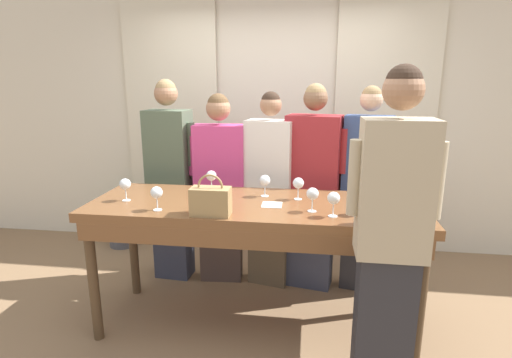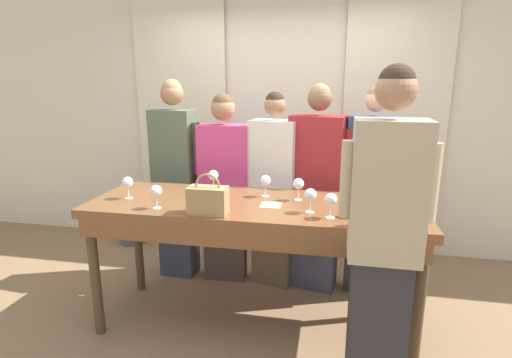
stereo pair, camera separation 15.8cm
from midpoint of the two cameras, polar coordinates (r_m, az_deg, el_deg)
name	(u,v)px [view 1 (the left image)]	position (r m, az deg, el deg)	size (l,w,h in m)	color
ground_plane	(255,323)	(3.22, -1.70, -19.95)	(18.00, 18.00, 0.00)	#846647
wall_back	(275,118)	(4.27, 1.70, 8.66)	(12.00, 0.06, 2.80)	beige
curtain_panel_left	(173,123)	(4.47, -12.83, 7.84)	(1.00, 0.03, 2.69)	beige
curtain_panel_right	(384,126)	(4.24, 16.79, 7.28)	(1.00, 0.03, 2.69)	beige
tasting_bar	(254,216)	(2.81, -1.90, -5.39)	(2.31, 0.79, 0.96)	brown
wine_bottle	(376,204)	(2.45, 14.98, -3.52)	(0.08, 0.08, 0.32)	black
handbag	(211,201)	(2.54, -8.27, -3.09)	(0.25, 0.13, 0.27)	#997A4C
wine_glass_front_left	(395,184)	(2.96, 17.82, -0.75)	(0.08, 0.08, 0.16)	white
wine_glass_front_mid	(398,200)	(2.59, 17.93, -2.85)	(0.08, 0.08, 0.16)	white
wine_glass_front_right	(334,199)	(2.51, 9.27, -2.83)	(0.08, 0.08, 0.16)	white
wine_glass_center_left	(125,185)	(2.98, -19.65, -0.80)	(0.08, 0.08, 0.16)	white
wine_glass_center_mid	(363,197)	(2.59, 13.42, -2.51)	(0.08, 0.08, 0.16)	white
wine_glass_center_right	(298,184)	(2.84, 4.48, -0.70)	(0.08, 0.08, 0.16)	white
wine_glass_back_left	(313,194)	(2.59, 6.36, -2.22)	(0.08, 0.08, 0.16)	white
wine_glass_back_mid	(211,176)	(3.08, -7.88, 0.37)	(0.08, 0.08, 0.16)	white
wine_glass_back_right	(265,181)	(2.91, -0.28, -0.28)	(0.08, 0.08, 0.16)	white
wine_glass_near_host	(157,193)	(2.70, -15.66, -1.96)	(0.08, 0.08, 0.16)	white
napkin	(272,205)	(2.74, 0.63, -3.72)	(0.14, 0.14, 0.00)	white
pen	(200,196)	(2.97, -9.46, -2.46)	(0.13, 0.09, 0.01)	black
guest_olive_jacket	(170,180)	(3.66, -13.34, -0.09)	(0.49, 0.28, 1.80)	#383D51
guest_pink_top	(220,187)	(3.54, -6.44, -1.21)	(0.55, 0.24, 1.69)	#473833
guest_cream_sweater	(270,190)	(3.46, 0.71, -1.58)	(0.52, 0.32, 1.71)	brown
guest_striped_shirt	(312,188)	(3.43, 6.75, -1.35)	(0.56, 0.34, 1.77)	#383D51
guest_navy_coat	(365,189)	(3.45, 14.09, -1.42)	(0.50, 0.28, 1.75)	#28282D
host_pouring	(390,242)	(2.20, 16.64, -8.61)	(0.47, 0.24, 1.87)	#28282D
potted_plant	(122,222)	(4.70, -19.55, -5.87)	(0.29, 0.29, 0.56)	#4C4C51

